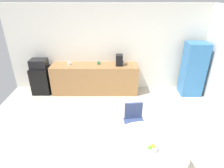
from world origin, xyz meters
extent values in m
plane|color=beige|center=(0.00, 0.00, 0.00)|extent=(6.00, 6.00, 0.00)
cube|color=white|center=(0.00, 3.00, 1.30)|extent=(6.00, 0.10, 2.60)
cube|color=#9E7042|center=(-0.38, 2.65, 0.45)|extent=(2.60, 0.60, 0.90)
cube|color=black|center=(-2.03, 2.65, 0.41)|extent=(0.54, 0.54, 0.82)
cube|color=black|center=(-2.03, 2.65, 0.95)|extent=(0.48, 0.38, 0.26)
cube|color=#3372B2|center=(2.55, 2.55, 0.80)|extent=(0.60, 0.50, 1.60)
cylinder|color=silver|center=(0.71, -0.46, 0.39)|extent=(0.08, 0.08, 0.72)
cylinder|color=white|center=(0.71, -0.46, 0.73)|extent=(1.23, 1.23, 0.03)
cylinder|color=silver|center=(0.79, 0.33, 0.21)|extent=(0.02, 0.02, 0.42)
cylinder|color=silver|center=(0.48, 0.30, 0.21)|extent=(0.02, 0.02, 0.42)
cylinder|color=silver|center=(0.76, 0.65, 0.21)|extent=(0.02, 0.02, 0.42)
cylinder|color=silver|center=(0.45, 0.62, 0.21)|extent=(0.02, 0.02, 0.42)
cube|color=#384772|center=(0.62, 0.47, 0.44)|extent=(0.46, 0.46, 0.03)
cube|color=#384772|center=(0.60, 0.66, 0.64)|extent=(0.38, 0.08, 0.38)
cylinder|color=silver|center=(0.73, -0.53, 0.78)|extent=(0.23, 0.23, 0.07)
sphere|color=yellow|center=(0.76, -0.53, 0.82)|extent=(0.07, 0.07, 0.07)
sphere|color=#66B233|center=(0.71, -0.57, 0.82)|extent=(0.07, 0.07, 0.07)
cylinder|color=white|center=(0.49, 2.74, 0.95)|extent=(0.08, 0.08, 0.09)
torus|color=white|center=(0.54, 2.74, 0.95)|extent=(0.06, 0.01, 0.06)
cylinder|color=white|center=(-1.12, 2.65, 0.95)|extent=(0.08, 0.08, 0.09)
torus|color=white|center=(-1.07, 2.65, 0.95)|extent=(0.06, 0.01, 0.06)
cylinder|color=#338C59|center=(-0.26, 2.71, 0.95)|extent=(0.08, 0.08, 0.09)
torus|color=#338C59|center=(-0.20, 2.71, 0.95)|extent=(0.06, 0.01, 0.06)
cube|color=black|center=(0.36, 2.65, 1.06)|extent=(0.20, 0.24, 0.32)
camera|label=1|loc=(0.15, -2.68, 2.95)|focal=30.67mm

